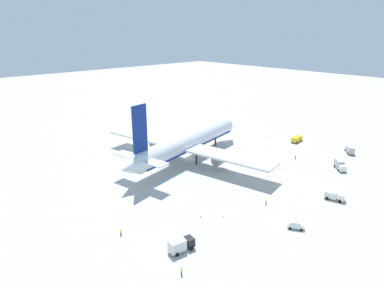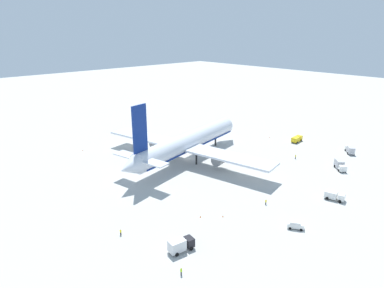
{
  "view_description": "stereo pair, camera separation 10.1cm",
  "coord_description": "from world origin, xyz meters",
  "px_view_note": "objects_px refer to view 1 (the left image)",
  "views": [
    {
      "loc": [
        -81.25,
        -88.58,
        47.26
      ],
      "look_at": [
        -1.02,
        -2.88,
        7.03
      ],
      "focal_mm": 31.29,
      "sensor_mm": 36.0,
      "label": 1
    },
    {
      "loc": [
        -81.17,
        -88.65,
        47.26
      ],
      "look_at": [
        -1.02,
        -2.88,
        7.03
      ],
      "focal_mm": 31.29,
      "sensor_mm": 36.0,
      "label": 2
    }
  ],
  "objects_px": {
    "traffic_cone_0": "(223,216)",
    "traffic_cone_3": "(83,150)",
    "service_truck_1": "(340,165)",
    "service_truck_2": "(181,245)",
    "ground_worker_2": "(181,271)",
    "ground_worker_3": "(121,232)",
    "airliner": "(187,143)",
    "ground_worker_1": "(296,157)",
    "ground_worker_0": "(266,202)",
    "service_truck_0": "(350,149)",
    "service_truck_4": "(334,195)",
    "service_truck_3": "(297,139)",
    "service_van": "(296,225)",
    "traffic_cone_2": "(269,137)",
    "baggage_cart_0": "(141,124)",
    "traffic_cone_1": "(201,217)"
  },
  "relations": [
    {
      "from": "service_van",
      "to": "airliner",
      "type": "bearing_deg",
      "value": 77.76
    },
    {
      "from": "service_truck_1",
      "to": "service_truck_2",
      "type": "relative_size",
      "value": 0.95
    },
    {
      "from": "airliner",
      "to": "traffic_cone_0",
      "type": "xyz_separation_m",
      "value": [
        -20.83,
        -37.07,
        -6.67
      ]
    },
    {
      "from": "service_van",
      "to": "baggage_cart_0",
      "type": "xyz_separation_m",
      "value": [
        26.64,
        105.11,
        -0.25
      ]
    },
    {
      "from": "ground_worker_0",
      "to": "traffic_cone_3",
      "type": "bearing_deg",
      "value": 102.83
    },
    {
      "from": "traffic_cone_1",
      "to": "traffic_cone_3",
      "type": "distance_m",
      "value": 70.08
    },
    {
      "from": "airliner",
      "to": "ground_worker_1",
      "type": "relative_size",
      "value": 42.22
    },
    {
      "from": "service_truck_1",
      "to": "service_van",
      "type": "distance_m",
      "value": 46.09
    },
    {
      "from": "ground_worker_0",
      "to": "traffic_cone_1",
      "type": "bearing_deg",
      "value": 157.27
    },
    {
      "from": "airliner",
      "to": "service_truck_3",
      "type": "height_order",
      "value": "airliner"
    },
    {
      "from": "traffic_cone_0",
      "to": "ground_worker_3",
      "type": "bearing_deg",
      "value": 154.92
    },
    {
      "from": "ground_worker_2",
      "to": "service_truck_2",
      "type": "bearing_deg",
      "value": 49.81
    },
    {
      "from": "ground_worker_3",
      "to": "traffic_cone_2",
      "type": "distance_m",
      "value": 93.45
    },
    {
      "from": "service_truck_2",
      "to": "service_van",
      "type": "height_order",
      "value": "service_truck_2"
    },
    {
      "from": "service_truck_2",
      "to": "traffic_cone_2",
      "type": "xyz_separation_m",
      "value": [
        84.65,
        34.59,
        -1.38
      ]
    },
    {
      "from": "traffic_cone_0",
      "to": "traffic_cone_3",
      "type": "height_order",
      "value": "same"
    },
    {
      "from": "traffic_cone_0",
      "to": "traffic_cone_3",
      "type": "distance_m",
      "value": 74.07
    },
    {
      "from": "traffic_cone_0",
      "to": "ground_worker_0",
      "type": "bearing_deg",
      "value": -15.48
    },
    {
      "from": "service_truck_1",
      "to": "service_truck_3",
      "type": "height_order",
      "value": "service_truck_1"
    },
    {
      "from": "ground_worker_1",
      "to": "ground_worker_2",
      "type": "xyz_separation_m",
      "value": [
        -74.91,
        -18.42,
        0.04
      ]
    },
    {
      "from": "traffic_cone_0",
      "to": "traffic_cone_2",
      "type": "relative_size",
      "value": 1.0
    },
    {
      "from": "traffic_cone_3",
      "to": "traffic_cone_2",
      "type": "bearing_deg",
      "value": -30.97
    },
    {
      "from": "service_truck_2",
      "to": "traffic_cone_3",
      "type": "bearing_deg",
      "value": 79.79
    },
    {
      "from": "service_truck_3",
      "to": "ground_worker_3",
      "type": "bearing_deg",
      "value": -174.87
    },
    {
      "from": "service_truck_1",
      "to": "ground_worker_2",
      "type": "relative_size",
      "value": 3.38
    },
    {
      "from": "traffic_cone_0",
      "to": "traffic_cone_1",
      "type": "xyz_separation_m",
      "value": [
        -4.58,
        3.89,
        0.0
      ]
    },
    {
      "from": "ground_worker_0",
      "to": "traffic_cone_0",
      "type": "distance_m",
      "value": 14.44
    },
    {
      "from": "ground_worker_0",
      "to": "ground_worker_2",
      "type": "distance_m",
      "value": 37.06
    },
    {
      "from": "baggage_cart_0",
      "to": "traffic_cone_2",
      "type": "height_order",
      "value": "baggage_cart_0"
    },
    {
      "from": "traffic_cone_0",
      "to": "service_truck_4",
      "type": "bearing_deg",
      "value": -26.83
    },
    {
      "from": "ground_worker_3",
      "to": "ground_worker_1",
      "type": "bearing_deg",
      "value": -1.54
    },
    {
      "from": "service_truck_2",
      "to": "service_truck_4",
      "type": "xyz_separation_m",
      "value": [
        48.79,
        -12.64,
        -0.28
      ]
    },
    {
      "from": "service_van",
      "to": "traffic_cone_0",
      "type": "xyz_separation_m",
      "value": [
        -9.34,
        15.95,
        -0.76
      ]
    },
    {
      "from": "service_truck_4",
      "to": "ground_worker_1",
      "type": "xyz_separation_m",
      "value": [
        21.04,
        25.04,
        -0.51
      ]
    },
    {
      "from": "ground_worker_2",
      "to": "traffic_cone_2",
      "type": "bearing_deg",
      "value": 24.35
    },
    {
      "from": "service_truck_0",
      "to": "service_truck_4",
      "type": "height_order",
      "value": "service_truck_0"
    },
    {
      "from": "ground_worker_2",
      "to": "ground_worker_3",
      "type": "height_order",
      "value": "ground_worker_2"
    },
    {
      "from": "service_truck_4",
      "to": "ground_worker_2",
      "type": "bearing_deg",
      "value": 172.99
    },
    {
      "from": "service_truck_3",
      "to": "traffic_cone_0",
      "type": "bearing_deg",
      "value": -164.33
    },
    {
      "from": "ground_worker_3",
      "to": "service_truck_0",
      "type": "bearing_deg",
      "value": -7.94
    },
    {
      "from": "service_truck_2",
      "to": "traffic_cone_1",
      "type": "distance_m",
      "value": 14.92
    },
    {
      "from": "service_truck_1",
      "to": "ground_worker_2",
      "type": "height_order",
      "value": "service_truck_1"
    },
    {
      "from": "baggage_cart_0",
      "to": "ground_worker_3",
      "type": "height_order",
      "value": "ground_worker_3"
    },
    {
      "from": "baggage_cart_0",
      "to": "ground_worker_2",
      "type": "distance_m",
      "value": 114.5
    },
    {
      "from": "service_truck_2",
      "to": "traffic_cone_2",
      "type": "distance_m",
      "value": 91.46
    },
    {
      "from": "ground_worker_2",
      "to": "traffic_cone_2",
      "type": "relative_size",
      "value": 3.21
    },
    {
      "from": "service_truck_1",
      "to": "service_truck_2",
      "type": "bearing_deg",
      "value": 177.01
    },
    {
      "from": "service_van",
      "to": "service_truck_0",
      "type": "bearing_deg",
      "value": 11.95
    },
    {
      "from": "service_truck_1",
      "to": "ground_worker_2",
      "type": "distance_m",
      "value": 77.33
    },
    {
      "from": "service_truck_1",
      "to": "ground_worker_0",
      "type": "distance_m",
      "value": 40.72
    }
  ]
}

